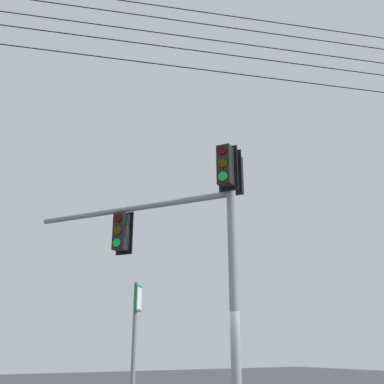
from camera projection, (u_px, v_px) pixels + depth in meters
signal_mast_assembly at (194, 229)px, 10.14m from camera, size 4.85×3.39×6.07m
route_sign_primary at (134, 358)px, 6.78m from camera, size 0.25×0.22×2.78m
overhead_wire_span at (194, 38)px, 11.16m from camera, size 6.82×16.69×2.36m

